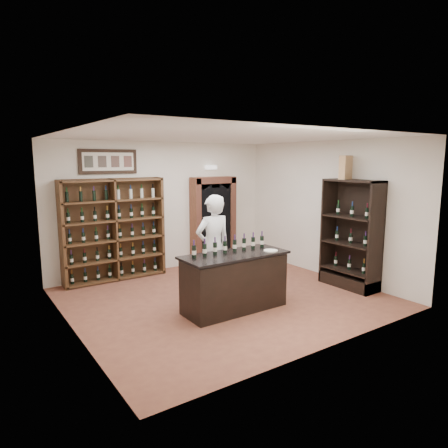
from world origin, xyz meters
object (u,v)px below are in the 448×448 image
Objects in this scene: counter_bottle_0 at (194,251)px; shopkeeper at (213,247)px; wine_shelf at (114,230)px; side_cabinet at (351,251)px; tasting_counter at (234,282)px; wine_crate at (346,167)px.

shopkeeper is (0.74, 0.58, -0.13)m from counter_bottle_0.
side_cabinet is at bearing -40.21° from wine_shelf.
shopkeeper reaches higher than tasting_counter.
wine_shelf is 1.12× the size of shopkeeper.
counter_bottle_0 is 0.15× the size of shopkeeper.
tasting_counter is at bearing 173.72° from side_cabinet.
tasting_counter is 0.87m from shopkeeper.
wine_shelf is at bearing 139.79° from side_cabinet.
wine_crate is (3.78, -3.03, 1.34)m from wine_shelf.
tasting_counter is at bearing -10.90° from counter_bottle_0.
side_cabinet is 1.70m from wine_crate.
counter_bottle_0 is at bearing -82.26° from wine_shelf.
wine_shelf is at bearing 127.95° from wine_crate.
shopkeeper is (1.12, -2.22, -0.12)m from wine_shelf.
wine_shelf reaches higher than shopkeeper.
tasting_counter is (1.10, -2.93, -0.61)m from wine_shelf.
wine_crate reaches higher than side_cabinet.
wine_shelf and side_cabinet have the same top height.
wine_crate reaches higher than wine_shelf.
wine_crate is (3.40, -0.23, 1.33)m from counter_bottle_0.
tasting_counter is at bearing 164.60° from wine_crate.
wine_crate is at bearing -3.93° from counter_bottle_0.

